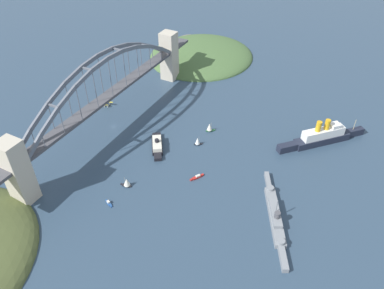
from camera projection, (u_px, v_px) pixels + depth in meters
ground_plane at (113, 126)px, 334.17m from camera, size 1400.00×1400.00×0.00m
harbor_arch_bridge at (109, 98)px, 316.34m from camera, size 259.06×14.75×67.05m
headland_west_shore at (201, 56)px, 445.15m from camera, size 124.76×118.61×21.02m
ocean_liner at (322, 136)px, 311.39m from camera, size 62.54×59.44×22.39m
naval_cruiser at (275, 216)px, 249.65m from camera, size 75.74×40.48×16.43m
harbor_ferry_steamer at (157, 145)px, 308.48m from camera, size 31.96×24.46×8.62m
seaplane_taxiing_near_bridge at (107, 104)px, 358.67m from camera, size 8.36×11.23×5.12m
small_boat_0 at (198, 141)px, 310.99m from camera, size 5.74×6.59×7.86m
small_boat_2 at (210, 127)px, 325.51m from camera, size 6.68×7.44×8.86m
small_boat_3 at (127, 182)px, 272.99m from camera, size 5.35×8.66×8.10m
small_boat_4 at (109, 203)px, 261.30m from camera, size 4.48×7.90×2.24m
small_boat_5 at (197, 177)px, 281.67m from camera, size 10.91×7.12×2.17m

